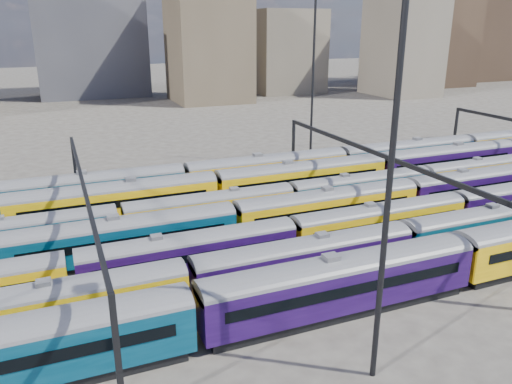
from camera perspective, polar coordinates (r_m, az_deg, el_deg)
name	(u,v)px	position (r m, az deg, el deg)	size (l,w,h in m)	color
ground	(291,234)	(52.73, 4.01, -4.81)	(500.00, 500.00, 0.00)	#3C3733
rake_1	(188,278)	(38.87, -7.73, -9.69)	(119.40, 2.91, 4.90)	black
rake_2	(292,233)	(46.67, 4.18, -4.66)	(116.45, 2.84, 4.77)	black
rake_3	(409,192)	(59.53, 17.13, -0.03)	(126.94, 3.10, 5.22)	black
rake_4	(211,206)	(53.71, -5.22, -1.59)	(94.66, 2.78, 4.66)	black
rake_5	(216,186)	(58.67, -4.64, 0.71)	(136.74, 3.33, 5.63)	black
rake_6	(184,177)	(62.66, -8.19, 1.71)	(135.48, 3.30, 5.58)	black
gantry_1	(84,196)	(45.61, -19.01, -0.47)	(0.35, 40.35, 8.03)	black
gantry_2	(376,162)	(55.46, 13.51, 3.32)	(0.35, 40.35, 8.03)	black
mast_2	(392,159)	(27.90, 15.24, 3.62)	(1.40, 0.50, 25.60)	black
mast_3	(313,74)	(76.97, 6.54, 13.28)	(1.40, 0.50, 25.60)	black
skyline	(428,25)	(195.42, 19.08, 17.56)	(399.22, 60.48, 50.03)	#665B4C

